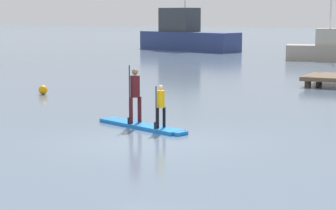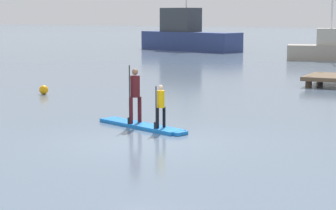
# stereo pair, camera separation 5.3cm
# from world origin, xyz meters

# --- Properties ---
(ground_plane) EXTENTS (240.00, 240.00, 0.00)m
(ground_plane) POSITION_xyz_m (0.00, 0.00, 0.00)
(ground_plane) COLOR slate
(paddleboard_near) EXTENTS (3.17, 1.56, 0.10)m
(paddleboard_near) POSITION_xyz_m (-1.16, 1.68, 0.05)
(paddleboard_near) COLOR blue
(paddleboard_near) RESTS_ON ground
(paddler_adult) EXTENTS (0.35, 0.47, 1.65)m
(paddler_adult) POSITION_xyz_m (-1.45, 1.77, 0.98)
(paddler_adult) COLOR #4C1419
(paddler_adult) RESTS_ON paddleboard_near
(paddler_child_solo) EXTENTS (0.26, 0.39, 1.16)m
(paddler_child_solo) POSITION_xyz_m (-0.45, 1.41, 0.75)
(paddler_child_solo) COLOR black
(paddler_child_solo) RESTS_ON paddleboard_near
(fishing_boat_white_large) EXTENTS (9.56, 4.90, 8.64)m
(fishing_boat_white_large) POSITION_xyz_m (-15.58, 35.41, 1.25)
(fishing_boat_white_large) COLOR navy
(fishing_boat_white_large) RESTS_ON ground
(mooring_buoy_near) EXTENTS (0.36, 0.36, 0.36)m
(mooring_buoy_near) POSITION_xyz_m (-8.18, 6.29, 0.18)
(mooring_buoy_near) COLOR orange
(mooring_buoy_near) RESTS_ON ground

